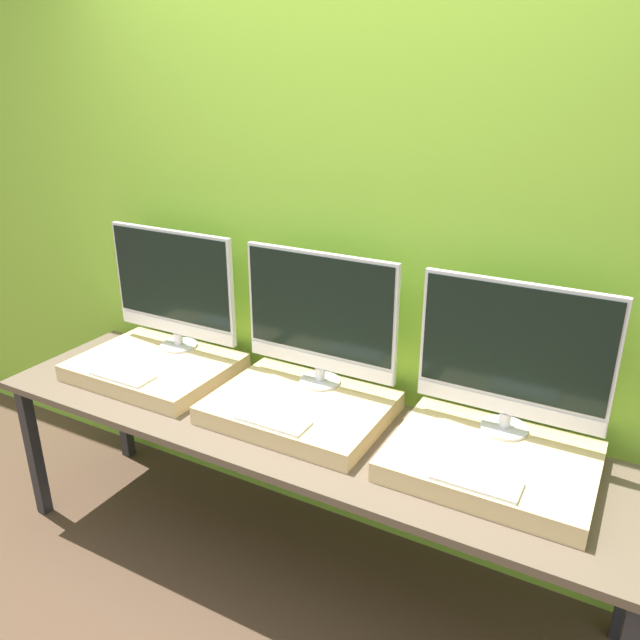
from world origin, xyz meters
name	(u,v)px	position (x,y,z in m)	size (l,w,h in m)	color
ground_plane	(250,621)	(0.00, 0.00, 0.00)	(12.00, 12.00, 0.00)	#4C3828
wall_back	(342,247)	(0.00, 0.73, 1.30)	(8.00, 0.04, 2.60)	#8CC638
workbench	(293,435)	(0.00, 0.33, 0.65)	(2.58, 0.66, 0.70)	brown
wooden_riser_left	(155,367)	(-0.74, 0.39, 0.74)	(0.67, 0.51, 0.07)	#D6B77F
monitor_left	(173,286)	(-0.74, 0.55, 1.07)	(0.65, 0.17, 0.55)	silver
keyboard_left	(123,375)	(-0.74, 0.20, 0.78)	(0.27, 0.11, 0.01)	silver
wooden_riser_center	(300,408)	(0.00, 0.39, 0.74)	(0.67, 0.51, 0.07)	#D6B77F
monitor_center	(320,315)	(0.00, 0.55, 1.07)	(0.65, 0.17, 0.55)	silver
keyboard_center	(273,420)	(0.00, 0.20, 0.78)	(0.27, 0.11, 0.01)	silver
wooden_riser_right	(491,461)	(0.74, 0.39, 0.74)	(0.67, 0.51, 0.07)	#D6B77F
monitor_right	(513,354)	(0.74, 0.55, 1.07)	(0.65, 0.17, 0.55)	silver
keyboard_right	(476,480)	(0.74, 0.20, 0.78)	(0.27, 0.11, 0.01)	silver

